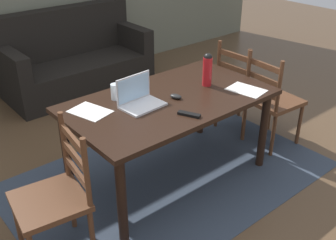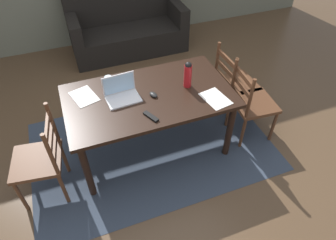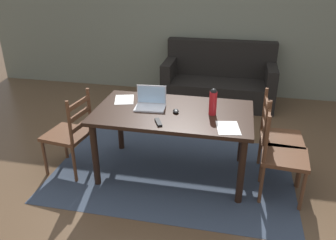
{
  "view_description": "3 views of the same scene",
  "coord_description": "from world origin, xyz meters",
  "px_view_note": "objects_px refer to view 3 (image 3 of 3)",
  "views": [
    {
      "loc": [
        -1.87,
        -2.21,
        2.12
      ],
      "look_at": [
        -0.04,
        -0.03,
        0.59
      ],
      "focal_mm": 43.09,
      "sensor_mm": 36.0,
      "label": 1
    },
    {
      "loc": [
        -0.64,
        -2.25,
        2.63
      ],
      "look_at": [
        0.15,
        -0.15,
        0.5
      ],
      "focal_mm": 32.17,
      "sensor_mm": 36.0,
      "label": 2
    },
    {
      "loc": [
        0.63,
        -3.24,
        2.21
      ],
      "look_at": [
        -0.06,
        0.05,
        0.62
      ],
      "focal_mm": 36.49,
      "sensor_mm": 36.0,
      "label": 3
    }
  ],
  "objects_px": {
    "tv_remote": "(158,122)",
    "computer_mouse": "(176,111)",
    "couch": "(219,82)",
    "laptop": "(151,102)",
    "chair_right_near": "(281,155)",
    "dining_table": "(173,119)",
    "water_bottle": "(213,101)",
    "chair_right_far": "(278,138)",
    "chair_left_near": "(70,134)",
    "drinking_glass": "(148,94)"
  },
  "relations": [
    {
      "from": "couch",
      "to": "tv_remote",
      "type": "distance_m",
      "value": 2.64
    },
    {
      "from": "chair_right_far",
      "to": "water_bottle",
      "type": "bearing_deg",
      "value": -164.95
    },
    {
      "from": "laptop",
      "to": "computer_mouse",
      "type": "xyz_separation_m",
      "value": [
        0.29,
        -0.09,
        -0.04
      ]
    },
    {
      "from": "chair_right_near",
      "to": "tv_remote",
      "type": "height_order",
      "value": "chair_right_near"
    },
    {
      "from": "chair_left_near",
      "to": "dining_table",
      "type": "bearing_deg",
      "value": 9.88
    },
    {
      "from": "water_bottle",
      "to": "computer_mouse",
      "type": "height_order",
      "value": "water_bottle"
    },
    {
      "from": "laptop",
      "to": "drinking_glass",
      "type": "xyz_separation_m",
      "value": [
        -0.08,
        0.2,
        0.01
      ]
    },
    {
      "from": "water_bottle",
      "to": "chair_right_far",
      "type": "bearing_deg",
      "value": 15.05
    },
    {
      "from": "couch",
      "to": "computer_mouse",
      "type": "bearing_deg",
      "value": -97.5
    },
    {
      "from": "laptop",
      "to": "computer_mouse",
      "type": "relative_size",
      "value": 3.35
    },
    {
      "from": "tv_remote",
      "to": "computer_mouse",
      "type": "bearing_deg",
      "value": 42.46
    },
    {
      "from": "dining_table",
      "to": "chair_left_near",
      "type": "bearing_deg",
      "value": -170.12
    },
    {
      "from": "drinking_glass",
      "to": "laptop",
      "type": "bearing_deg",
      "value": -68.3
    },
    {
      "from": "tv_remote",
      "to": "chair_right_far",
      "type": "bearing_deg",
      "value": -1.91
    },
    {
      "from": "chair_right_far",
      "to": "tv_remote",
      "type": "bearing_deg",
      "value": -157.13
    },
    {
      "from": "dining_table",
      "to": "chair_left_near",
      "type": "xyz_separation_m",
      "value": [
        -1.12,
        -0.19,
        -0.21
      ]
    },
    {
      "from": "chair_right_near",
      "to": "computer_mouse",
      "type": "distance_m",
      "value": 1.14
    },
    {
      "from": "tv_remote",
      "to": "water_bottle",
      "type": "bearing_deg",
      "value": 7.81
    },
    {
      "from": "chair_right_far",
      "to": "couch",
      "type": "xyz_separation_m",
      "value": [
        -0.78,
        2.06,
        -0.11
      ]
    },
    {
      "from": "chair_left_near",
      "to": "laptop",
      "type": "relative_size",
      "value": 2.84
    },
    {
      "from": "couch",
      "to": "chair_left_near",
      "type": "bearing_deg",
      "value": -120.76
    },
    {
      "from": "chair_right_near",
      "to": "tv_remote",
      "type": "relative_size",
      "value": 5.59
    },
    {
      "from": "dining_table",
      "to": "chair_right_near",
      "type": "height_order",
      "value": "chair_right_near"
    },
    {
      "from": "chair_right_near",
      "to": "chair_right_far",
      "type": "bearing_deg",
      "value": 90.02
    },
    {
      "from": "chair_right_near",
      "to": "chair_left_near",
      "type": "bearing_deg",
      "value": -179.77
    },
    {
      "from": "chair_right_near",
      "to": "computer_mouse",
      "type": "relative_size",
      "value": 9.5
    },
    {
      "from": "chair_right_far",
      "to": "laptop",
      "type": "distance_m",
      "value": 1.43
    },
    {
      "from": "chair_right_near",
      "to": "drinking_glass",
      "type": "distance_m",
      "value": 1.56
    },
    {
      "from": "dining_table",
      "to": "chair_right_far",
      "type": "xyz_separation_m",
      "value": [
        1.12,
        0.19,
        -0.21
      ]
    },
    {
      "from": "dining_table",
      "to": "chair_right_near",
      "type": "distance_m",
      "value": 1.15
    },
    {
      "from": "couch",
      "to": "computer_mouse",
      "type": "xyz_separation_m",
      "value": [
        -0.3,
        -2.28,
        0.42
      ]
    },
    {
      "from": "dining_table",
      "to": "chair_right_far",
      "type": "bearing_deg",
      "value": 9.58
    },
    {
      "from": "water_bottle",
      "to": "drinking_glass",
      "type": "distance_m",
      "value": 0.8
    },
    {
      "from": "chair_left_near",
      "to": "drinking_glass",
      "type": "xyz_separation_m",
      "value": [
        0.78,
        0.46,
        0.36
      ]
    },
    {
      "from": "chair_left_near",
      "to": "drinking_glass",
      "type": "bearing_deg",
      "value": 30.22
    },
    {
      "from": "dining_table",
      "to": "drinking_glass",
      "type": "relative_size",
      "value": 12.98
    },
    {
      "from": "chair_right_near",
      "to": "chair_right_far",
      "type": "height_order",
      "value": "same"
    },
    {
      "from": "laptop",
      "to": "drinking_glass",
      "type": "relative_size",
      "value": 2.62
    },
    {
      "from": "chair_right_near",
      "to": "tv_remote",
      "type": "distance_m",
      "value": 1.25
    },
    {
      "from": "chair_left_near",
      "to": "water_bottle",
      "type": "bearing_deg",
      "value": 7.21
    },
    {
      "from": "laptop",
      "to": "tv_remote",
      "type": "xyz_separation_m",
      "value": [
        0.17,
        -0.38,
        -0.05
      ]
    },
    {
      "from": "chair_right_far",
      "to": "dining_table",
      "type": "bearing_deg",
      "value": -170.42
    },
    {
      "from": "chair_right_far",
      "to": "couch",
      "type": "distance_m",
      "value": 2.21
    },
    {
      "from": "drinking_glass",
      "to": "computer_mouse",
      "type": "bearing_deg",
      "value": -38.09
    },
    {
      "from": "laptop",
      "to": "computer_mouse",
      "type": "distance_m",
      "value": 0.31
    },
    {
      "from": "water_bottle",
      "to": "laptop",
      "type": "bearing_deg",
      "value": 174.77
    },
    {
      "from": "couch",
      "to": "drinking_glass",
      "type": "relative_size",
      "value": 14.08
    },
    {
      "from": "computer_mouse",
      "to": "dining_table",
      "type": "bearing_deg",
      "value": 121.02
    },
    {
      "from": "drinking_glass",
      "to": "tv_remote",
      "type": "distance_m",
      "value": 0.63
    },
    {
      "from": "dining_table",
      "to": "water_bottle",
      "type": "height_order",
      "value": "water_bottle"
    }
  ]
}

